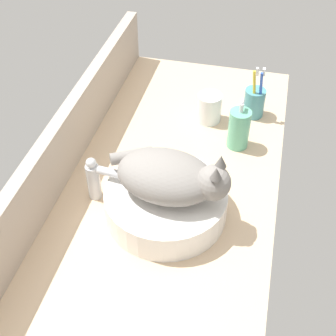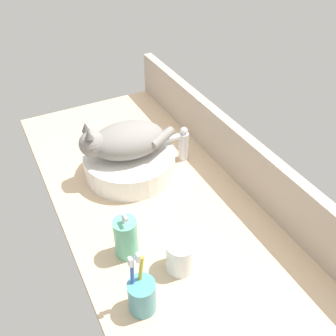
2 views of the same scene
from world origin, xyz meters
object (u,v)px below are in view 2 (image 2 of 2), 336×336
faucet (181,143)px  water_glass (180,257)px  soap_dispenser (126,238)px  toothbrush_cup (142,295)px  cat (124,140)px  sink_basin (130,162)px

faucet → water_glass: (41.93, -23.16, -3.18)cm
soap_dispenser → toothbrush_cup: (17.15, -3.11, -1.27)cm
faucet → cat: bearing=-95.0°
toothbrush_cup → water_glass: toothbrush_cup is taller
cat → toothbrush_cup: bearing=-18.2°
cat → soap_dispenser: cat is taller
faucet → soap_dispenser: size_ratio=0.86×
water_glass → toothbrush_cup: bearing=-66.0°
cat → water_glass: bearing=-3.3°
sink_basin → soap_dispenser: size_ratio=2.00×
cat → toothbrush_cup: 53.30cm
cat → water_glass: cat is taller
sink_basin → soap_dispenser: bearing=-24.2°
faucet → soap_dispenser: (30.98, -33.96, -0.91)cm
sink_basin → soap_dispenser: soap_dispenser is taller
cat → toothbrush_cup: size_ratio=1.72×
faucet → water_glass: bearing=-28.9°
water_glass → sink_basin: bearing=174.9°
cat → toothbrush_cup: cat is taller
toothbrush_cup → sink_basin: bearing=160.3°
cat → water_glass: 44.89cm
toothbrush_cup → water_glass: 15.26cm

